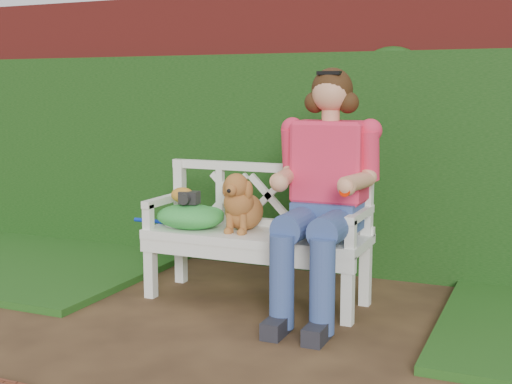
% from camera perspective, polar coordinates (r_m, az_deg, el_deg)
% --- Properties ---
extents(ground, '(60.00, 60.00, 0.00)m').
position_cam_1_polar(ground, '(4.05, -2.53, -12.05)').
color(ground, '#312116').
extents(brick_wall, '(10.00, 0.30, 2.20)m').
position_cam_1_polar(brick_wall, '(5.57, 6.02, 5.16)').
color(brick_wall, maroon).
rests_on(brick_wall, ground).
extents(ivy_hedge, '(10.00, 0.18, 1.70)m').
position_cam_1_polar(ivy_hedge, '(5.38, 5.27, 2.39)').
color(ivy_hedge, '#264D19').
rests_on(ivy_hedge, ground).
extents(grass_left, '(2.60, 2.00, 0.05)m').
position_cam_1_polar(grass_left, '(6.09, -19.44, -5.24)').
color(grass_left, '#164812').
rests_on(grass_left, ground).
extents(garden_bench, '(1.60, 0.66, 0.48)m').
position_cam_1_polar(garden_bench, '(4.64, -0.00, -6.24)').
color(garden_bench, white).
rests_on(garden_bench, ground).
extents(seated_woman, '(0.95, 1.09, 1.61)m').
position_cam_1_polar(seated_woman, '(4.34, 5.92, 0.31)').
color(seated_woman, '#D04A5B').
rests_on(seated_woman, ground).
extents(dog, '(0.29, 0.38, 0.41)m').
position_cam_1_polar(dog, '(4.59, -1.13, -0.75)').
color(dog, '#BC7427').
rests_on(dog, garden_bench).
extents(tennis_racket, '(0.66, 0.41, 0.03)m').
position_cam_1_polar(tennis_racket, '(4.81, -6.12, -2.64)').
color(tennis_racket, white).
rests_on(tennis_racket, garden_bench).
extents(green_bag, '(0.54, 0.46, 0.17)m').
position_cam_1_polar(green_bag, '(4.73, -5.52, -1.99)').
color(green_bag, '#2C8122').
rests_on(green_bag, garden_bench).
extents(camera_item, '(0.14, 0.11, 0.09)m').
position_cam_1_polar(camera_item, '(4.71, -5.57, -0.47)').
color(camera_item, black).
rests_on(camera_item, green_bag).
extents(baseball_glove, '(0.18, 0.15, 0.11)m').
position_cam_1_polar(baseball_glove, '(4.76, -6.14, -0.26)').
color(baseball_glove, '#C07D24').
rests_on(baseball_glove, green_bag).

